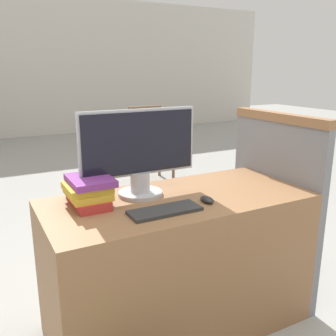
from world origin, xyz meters
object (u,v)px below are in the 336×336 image
(monitor, at_px, (139,153))
(mouse, at_px, (207,200))
(far_chair, at_px, (149,140))
(keyboard, at_px, (165,211))
(book_stack, at_px, (88,191))

(monitor, bearing_deg, mouse, -46.39)
(far_chair, bearing_deg, keyboard, -172.33)
(keyboard, relative_size, mouse, 3.66)
(book_stack, xyz_separation_m, far_chair, (1.49, 2.48, -0.30))
(book_stack, height_order, far_chair, far_chair)
(mouse, bearing_deg, book_stack, 155.76)
(keyboard, bearing_deg, monitor, 90.21)
(mouse, distance_m, book_stack, 0.57)
(monitor, bearing_deg, keyboard, -89.79)
(mouse, bearing_deg, far_chair, 70.34)
(keyboard, bearing_deg, book_stack, 137.65)
(keyboard, xyz_separation_m, far_chair, (1.21, 2.73, -0.23))
(monitor, relative_size, keyboard, 1.85)
(mouse, distance_m, far_chair, 2.89)
(keyboard, xyz_separation_m, book_stack, (-0.28, 0.25, 0.06))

